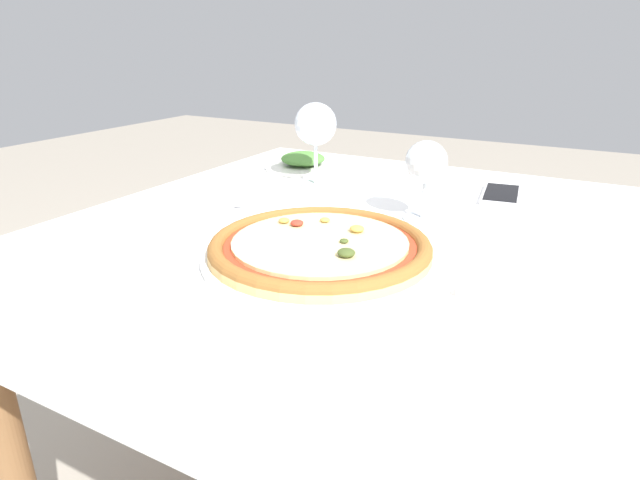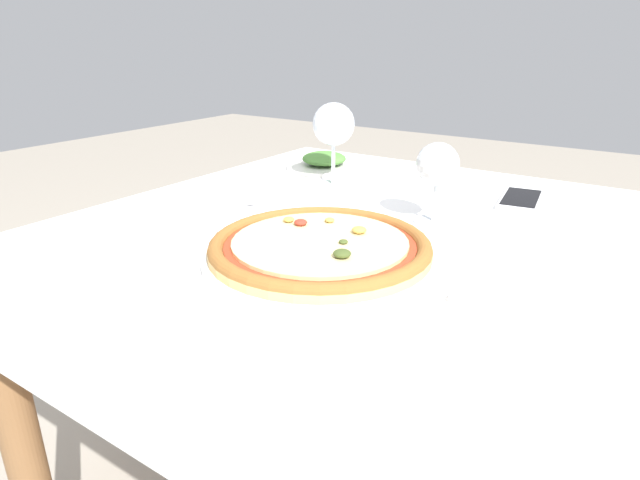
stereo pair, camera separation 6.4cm
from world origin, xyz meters
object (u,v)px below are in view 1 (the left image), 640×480
cell_phone (501,195)px  side_plate (303,163)px  dining_table (391,288)px  wine_glass_far_left (316,126)px  wine_glass_far_right (426,165)px  fork (233,212)px  pizza_plate (320,248)px

cell_phone → side_plate: (-0.47, 0.02, 0.01)m
dining_table → wine_glass_far_left: 0.40m
dining_table → wine_glass_far_right: wine_glass_far_right is taller
dining_table → cell_phone: 0.34m
fork → cell_phone: cell_phone is taller
wine_glass_far_left → side_plate: 0.19m
pizza_plate → cell_phone: bearing=69.9°
wine_glass_far_left → cell_phone: bearing=14.3°
fork → side_plate: (-0.06, 0.36, 0.01)m
fork → wine_glass_far_right: bearing=22.8°
cell_phone → fork: bearing=-140.2°
pizza_plate → cell_phone: size_ratio=2.20×
pizza_plate → fork: (-0.24, 0.11, -0.01)m
wine_glass_far_right → side_plate: size_ratio=0.77×
fork → wine_glass_far_left: wine_glass_far_left is taller
side_plate → fork: bearing=-79.9°
dining_table → fork: size_ratio=6.55×
pizza_plate → cell_phone: pizza_plate is taller
pizza_plate → fork: 0.26m
dining_table → wine_glass_far_right: bearing=83.7°
pizza_plate → wine_glass_far_right: bearing=73.7°
dining_table → pizza_plate: size_ratio=3.31×
wine_glass_far_right → side_plate: (-0.37, 0.23, -0.08)m
fork → wine_glass_far_left: size_ratio=0.97×
cell_phone → wine_glass_far_left: bearing=-165.7°
dining_table → side_plate: size_ratio=6.16×
dining_table → pizza_plate: bearing=-113.5°
wine_glass_far_left → wine_glass_far_right: (0.27, -0.11, -0.03)m
wine_glass_far_left → cell_phone: (0.37, 0.09, -0.12)m
pizza_plate → fork: bearing=154.9°
pizza_plate → wine_glass_far_left: size_ratio=1.93×
wine_glass_far_right → cell_phone: wine_glass_far_right is taller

